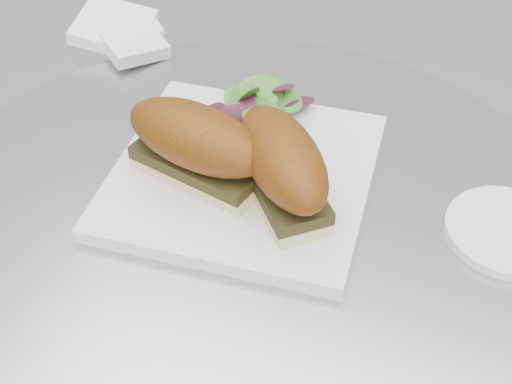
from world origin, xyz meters
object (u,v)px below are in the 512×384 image
saucer (507,231)px  plate (243,175)px  sandwich_left (197,144)px  sandwich_right (282,165)px

saucer → plate: bearing=-174.3°
plate → sandwich_left: bearing=-143.7°
sandwich_left → sandwich_right: size_ratio=1.06×
plate → saucer: 0.27m
plate → sandwich_right: 0.08m
sandwich_left → plate: bearing=46.6°
sandwich_left → sandwich_right: bearing=12.4°
sandwich_left → saucer: 0.31m
sandwich_right → saucer: bearing=60.8°
sandwich_left → saucer: sandwich_left is taller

